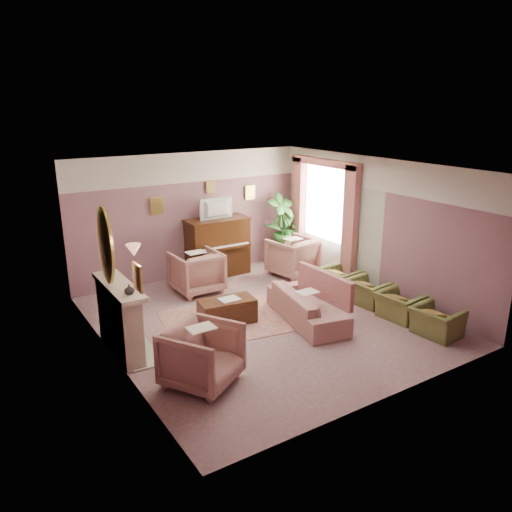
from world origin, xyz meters
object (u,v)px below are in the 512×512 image
piano (218,248)px  olive_chair_b (400,302)px  television (218,207)px  sofa (307,300)px  olive_chair_c (368,288)px  floral_armchair_left (196,270)px  floral_armchair_right (293,255)px  olive_chair_d (340,276)px  side_table (288,249)px  floral_armchair_front (202,353)px  coffee_table (227,311)px  olive_chair_a (437,317)px

piano → olive_chair_b: size_ratio=1.81×
television → sofa: television is taller
olive_chair_c → sofa: bearing=179.0°
television → olive_chair_b: size_ratio=1.04×
television → floral_armchair_left: (-0.89, -0.66, -1.11)m
piano → television: bearing=-90.0°
floral_armchair_right → olive_chair_c: size_ratio=1.26×
olive_chair_d → television: bearing=126.1°
side_table → floral_armchair_front: bearing=-137.9°
coffee_table → olive_chair_d: 2.78m
coffee_table → floral_armchair_front: floral_armchair_front is taller
floral_armchair_left → olive_chair_a: (2.55, -4.07, -0.15)m
television → side_table: bearing=-2.3°
floral_armchair_front → olive_chair_c: (4.07, 0.87, -0.15)m
olive_chair_a → olive_chair_b: bearing=90.0°
floral_armchair_front → olive_chair_b: 4.07m
piano → olive_chair_a: (1.66, -4.78, -0.32)m
floral_armchair_left → olive_chair_a: size_ratio=1.26×
piano → coffee_table: (-1.12, -2.42, -0.43)m
sofa → side_table: bearing=59.9°
floral_armchair_left → olive_chair_d: size_ratio=1.26×
sofa → olive_chair_b: (1.50, -0.85, -0.06)m
olive_chair_b → television: bearing=113.0°
floral_armchair_right → coffee_table: bearing=-150.0°
floral_armchair_right → olive_chair_b: size_ratio=1.26×
floral_armchair_right → olive_chair_b: 3.03m
coffee_table → floral_armchair_left: size_ratio=1.03×
floral_armchair_front → floral_armchair_right: bearing=38.6°
piano → olive_chair_d: (1.66, -2.32, -0.32)m
sofa → olive_chair_d: 1.70m
sofa → side_table: sofa is taller
floral_armchair_left → olive_chair_b: size_ratio=1.26×
floral_armchair_front → olive_chair_a: size_ratio=1.26×
television → olive_chair_b: bearing=-67.0°
olive_chair_c → olive_chair_d: size_ratio=1.00×
side_table → olive_chair_d: bearing=-96.0°
olive_chair_b → coffee_table: bearing=150.9°
floral_armchair_left → television: bearing=36.5°
olive_chair_c → olive_chair_d: (0.00, 0.82, 0.00)m
floral_armchair_front → side_table: bearing=42.1°
coffee_table → olive_chair_c: 2.87m
olive_chair_a → olive_chair_d: size_ratio=1.00×
olive_chair_a → piano: bearing=109.1°
floral_armchair_left → olive_chair_a: 4.81m
side_table → floral_armchair_left: bearing=-168.1°
floral_armchair_right → side_table: size_ratio=1.39×
sofa → floral_armchair_right: 2.53m
coffee_table → floral_armchair_front: bearing=-129.0°
olive_chair_b → olive_chair_d: bearing=90.0°
piano → floral_armchair_left: piano is taller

